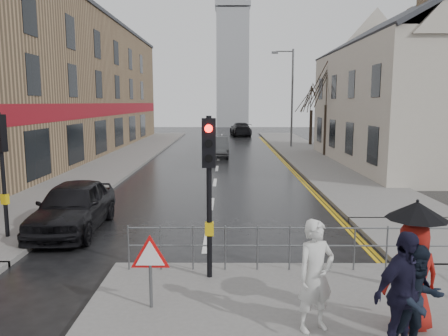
{
  "coord_description": "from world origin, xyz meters",
  "views": [
    {
      "loc": [
        0.56,
        -8.62,
        3.8
      ],
      "look_at": [
        0.48,
        4.84,
        1.78
      ],
      "focal_mm": 35.0,
      "sensor_mm": 36.0,
      "label": 1
    }
  ],
  "objects_px": {
    "pedestrian_b": "(418,300)",
    "car_parked": "(73,206)",
    "pedestrian_with_umbrella": "(414,262)",
    "car_mid": "(218,147)",
    "pedestrian_a": "(316,276)",
    "pedestrian_d": "(403,293)"
  },
  "relations": [
    {
      "from": "pedestrian_b",
      "to": "car_parked",
      "type": "distance_m",
      "value": 9.89
    },
    {
      "from": "pedestrian_with_umbrella",
      "to": "car_mid",
      "type": "distance_m",
      "value": 24.7
    },
    {
      "from": "pedestrian_with_umbrella",
      "to": "pedestrian_a",
      "type": "bearing_deg",
      "value": -179.25
    },
    {
      "from": "pedestrian_a",
      "to": "pedestrian_with_umbrella",
      "type": "xyz_separation_m",
      "value": [
        1.56,
        0.02,
        0.22
      ]
    },
    {
      "from": "pedestrian_with_umbrella",
      "to": "pedestrian_b",
      "type": "bearing_deg",
      "value": -106.36
    },
    {
      "from": "pedestrian_b",
      "to": "pedestrian_with_umbrella",
      "type": "relative_size",
      "value": 0.77
    },
    {
      "from": "pedestrian_b",
      "to": "pedestrian_with_umbrella",
      "type": "distance_m",
      "value": 0.77
    },
    {
      "from": "pedestrian_with_umbrella",
      "to": "pedestrian_d",
      "type": "distance_m",
      "value": 0.84
    },
    {
      "from": "pedestrian_b",
      "to": "pedestrian_with_umbrella",
      "type": "xyz_separation_m",
      "value": [
        0.2,
        0.68,
        0.32
      ]
    },
    {
      "from": "pedestrian_a",
      "to": "pedestrian_b",
      "type": "xyz_separation_m",
      "value": [
        1.36,
        -0.66,
        -0.1
      ]
    },
    {
      "from": "car_parked",
      "to": "pedestrian_b",
      "type": "bearing_deg",
      "value": -43.49
    },
    {
      "from": "car_parked",
      "to": "pedestrian_a",
      "type": "bearing_deg",
      "value": -46.38
    },
    {
      "from": "pedestrian_with_umbrella",
      "to": "car_parked",
      "type": "relative_size",
      "value": 0.48
    },
    {
      "from": "car_parked",
      "to": "car_mid",
      "type": "distance_m",
      "value": 18.91
    },
    {
      "from": "pedestrian_b",
      "to": "pedestrian_with_umbrella",
      "type": "height_order",
      "value": "pedestrian_with_umbrella"
    },
    {
      "from": "car_parked",
      "to": "pedestrian_with_umbrella",
      "type": "bearing_deg",
      "value": -39.7
    },
    {
      "from": "car_parked",
      "to": "car_mid",
      "type": "xyz_separation_m",
      "value": [
        3.96,
        18.49,
        -0.06
      ]
    },
    {
      "from": "pedestrian_b",
      "to": "car_mid",
      "type": "distance_m",
      "value": 25.34
    },
    {
      "from": "pedestrian_a",
      "to": "car_parked",
      "type": "xyz_separation_m",
      "value": [
        -5.99,
        5.96,
        -0.31
      ]
    },
    {
      "from": "pedestrian_d",
      "to": "car_mid",
      "type": "distance_m",
      "value": 25.32
    },
    {
      "from": "pedestrian_d",
      "to": "car_mid",
      "type": "relative_size",
      "value": 0.45
    },
    {
      "from": "pedestrian_b",
      "to": "car_mid",
      "type": "height_order",
      "value": "pedestrian_b"
    }
  ]
}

